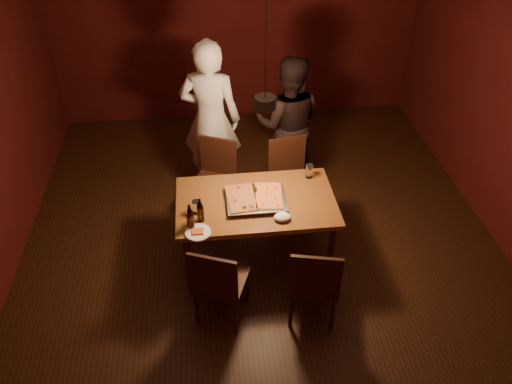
{
  "coord_description": "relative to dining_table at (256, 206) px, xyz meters",
  "views": [
    {
      "loc": [
        -0.5,
        -3.68,
        3.7
      ],
      "look_at": [
        -0.08,
        -0.04,
        0.85
      ],
      "focal_mm": 35.0,
      "sensor_mm": 36.0,
      "label": 1
    }
  ],
  "objects": [
    {
      "name": "water_glass_left",
      "position": [
        -0.56,
        -0.11,
        0.14
      ],
      "size": [
        0.08,
        0.08,
        0.13
      ],
      "primitive_type": "cylinder",
      "color": "silver",
      "rests_on": "dining_table"
    },
    {
      "name": "beer_bottle_a",
      "position": [
        -0.61,
        -0.32,
        0.2
      ],
      "size": [
        0.07,
        0.07,
        0.26
      ],
      "color": "black",
      "rests_on": "dining_table"
    },
    {
      "name": "pizza_meat",
      "position": [
        -0.14,
        -0.02,
        0.13
      ],
      "size": [
        0.29,
        0.43,
        0.02
      ],
      "primitive_type": "cube",
      "rotation": [
        0.0,
        0.0,
        0.08
      ],
      "color": "maroon",
      "rests_on": "pizza_tray"
    },
    {
      "name": "plate_slice",
      "position": [
        -0.55,
        -0.4,
        0.08
      ],
      "size": [
        0.23,
        0.23,
        0.03
      ],
      "color": "white",
      "rests_on": "dining_table"
    },
    {
      "name": "beer_bottle_b",
      "position": [
        -0.52,
        -0.23,
        0.19
      ],
      "size": [
        0.06,
        0.06,
        0.24
      ],
      "color": "black",
      "rests_on": "dining_table"
    },
    {
      "name": "diner_dark",
      "position": [
        0.52,
        1.27,
        0.14
      ],
      "size": [
        0.9,
        0.76,
        1.62
      ],
      "primitive_type": "imported",
      "rotation": [
        0.0,
        0.0,
        2.94
      ],
      "color": "black",
      "rests_on": "floor"
    },
    {
      "name": "pizza_tray",
      "position": [
        -0.0,
        -0.02,
        0.1
      ],
      "size": [
        0.55,
        0.46,
        0.05
      ],
      "primitive_type": "cube",
      "rotation": [
        0.0,
        0.0,
        0.01
      ],
      "color": "silver",
      "rests_on": "dining_table"
    },
    {
      "name": "room_shell",
      "position": [
        0.08,
        0.04,
        0.72
      ],
      "size": [
        6.0,
        6.0,
        6.0
      ],
      "color": "#371A0F",
      "rests_on": "ground"
    },
    {
      "name": "pizza_cheese",
      "position": [
        0.12,
        -0.01,
        0.13
      ],
      "size": [
        0.29,
        0.43,
        0.02
      ],
      "primitive_type": "cube",
      "rotation": [
        0.0,
        0.0,
        -0.09
      ],
      "color": "gold",
      "rests_on": "pizza_tray"
    },
    {
      "name": "napkin",
      "position": [
        0.2,
        -0.3,
        0.11
      ],
      "size": [
        0.15,
        0.12,
        0.06
      ],
      "primitive_type": "ellipsoid",
      "color": "white",
      "rests_on": "dining_table"
    },
    {
      "name": "spatula",
      "position": [
        0.01,
        -0.01,
        0.14
      ],
      "size": [
        0.11,
        0.25,
        0.04
      ],
      "primitive_type": null,
      "rotation": [
        0.0,
        0.0,
        0.08
      ],
      "color": "silver",
      "rests_on": "pizza_tray"
    },
    {
      "name": "pendant_lamp",
      "position": [
        0.08,
        0.04,
        1.08
      ],
      "size": [
        0.18,
        0.18,
        1.1
      ],
      "color": "black",
      "rests_on": "ceiling"
    },
    {
      "name": "chair_far_left",
      "position": [
        -0.35,
        0.82,
        -0.14
      ],
      "size": [
        0.56,
        0.56,
        0.49
      ],
      "rotation": [
        0.0,
        0.0,
        2.72
      ],
      "color": "#38190F",
      "rests_on": "floor"
    },
    {
      "name": "water_glass_right",
      "position": [
        0.57,
        0.31,
        0.15
      ],
      "size": [
        0.07,
        0.07,
        0.15
      ],
      "primitive_type": "cylinder",
      "color": "silver",
      "rests_on": "dining_table"
    },
    {
      "name": "chair_near_left",
      "position": [
        -0.41,
        -0.75,
        -0.14
      ],
      "size": [
        0.54,
        0.54,
        0.49
      ],
      "rotation": [
        0.0,
        0.0,
        -0.38
      ],
      "color": "#38190F",
      "rests_on": "floor"
    },
    {
      "name": "chair_far_right",
      "position": [
        0.45,
        0.74,
        -0.14
      ],
      "size": [
        0.48,
        0.48,
        0.49
      ],
      "rotation": [
        0.0,
        0.0,
        3.3
      ],
      "color": "#38190F",
      "rests_on": "floor"
    },
    {
      "name": "chair_near_right",
      "position": [
        0.4,
        -0.84,
        -0.14
      ],
      "size": [
        0.5,
        0.5,
        0.49
      ],
      "rotation": [
        0.0,
        0.0,
        -0.23
      ],
      "color": "#38190F",
      "rests_on": "floor"
    },
    {
      "name": "diner_white",
      "position": [
        -0.36,
        1.27,
        0.25
      ],
      "size": [
        0.75,
        0.58,
        1.85
      ],
      "primitive_type": "imported",
      "rotation": [
        0.0,
        0.0,
        2.92
      ],
      "color": "white",
      "rests_on": "floor"
    },
    {
      "name": "dining_table",
      "position": [
        0.0,
        0.0,
        0.0
      ],
      "size": [
        1.5,
        0.9,
        0.75
      ],
      "color": "brown",
      "rests_on": "floor"
    }
  ]
}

